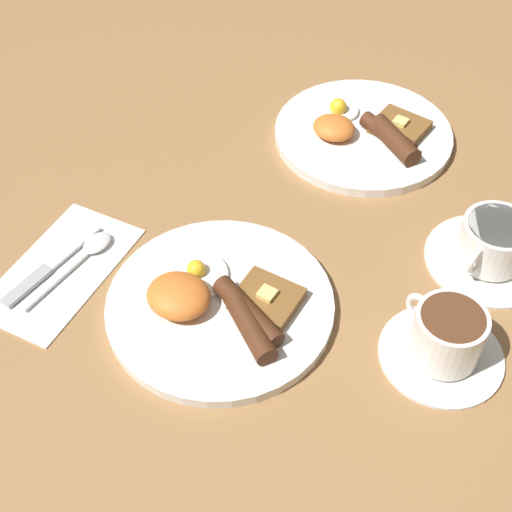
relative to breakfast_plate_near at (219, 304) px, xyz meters
The scene contains 8 objects.
ground_plane 0.01m from the breakfast_plate_near, 89.99° to the left, with size 3.00×3.00×0.00m, color olive.
breakfast_plate_near is the anchor object (origin of this frame).
breakfast_plate_far 0.40m from the breakfast_plate_near, 84.20° to the left, with size 0.27×0.27×0.04m.
teacup_near 0.27m from the breakfast_plate_near, 12.28° to the left, with size 0.15×0.15×0.08m.
teacup_far 0.36m from the breakfast_plate_near, 39.82° to the left, with size 0.16×0.16×0.07m.
napkin 0.22m from the breakfast_plate_near, behind, with size 0.12×0.22×0.01m, color white.
knife 0.23m from the breakfast_plate_near, 169.09° to the right, with size 0.04×0.16×0.01m.
spoon 0.20m from the breakfast_plate_near, behind, with size 0.04×0.16×0.01m.
Camera 1 is at (0.28, -0.47, 0.70)m, focal length 50.00 mm.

